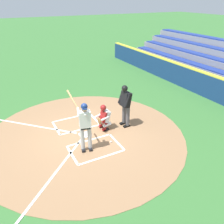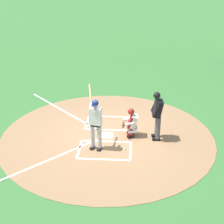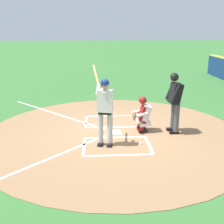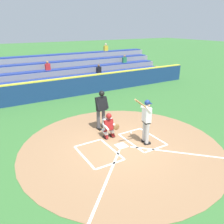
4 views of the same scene
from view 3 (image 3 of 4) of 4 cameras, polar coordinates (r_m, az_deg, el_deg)
name	(u,v)px [view 3 (image 3 of 4)]	position (r m, az deg, el deg)	size (l,w,h in m)	color
ground_plane	(114,132)	(8.78, 0.42, -4.17)	(120.00, 120.00, 0.00)	#387033
dirt_circle	(114,132)	(8.78, 0.42, -4.13)	(8.00, 8.00, 0.01)	#99704C
home_plate_and_chalk	(86,133)	(8.76, -5.34, -4.19)	(7.93, 4.91, 0.01)	white
batter	(105,107)	(7.51, -1.48, 0.99)	(1.05, 0.55, 2.13)	#BCBCBC
catcher	(143,113)	(8.74, 6.26, -0.28)	(0.59, 0.60, 1.13)	black
plate_umpire	(175,99)	(8.68, 12.59, 2.62)	(0.60, 0.44, 1.86)	#4C4C51
baseball	(141,143)	(7.95, 5.88, -6.31)	(0.07, 0.07, 0.07)	white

